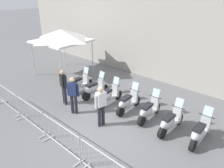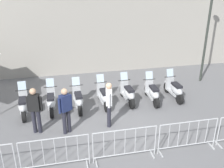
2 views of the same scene
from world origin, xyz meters
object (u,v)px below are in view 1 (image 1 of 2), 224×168
at_px(barrier_segment_0, 8,99).
at_px(officer_near_row_end, 73,93).
at_px(motorcycle_5, 170,122).
at_px(motorcycle_0, 79,84).
at_px(motorcycle_3, 128,102).
at_px(barrier_segment_1, 31,116).
at_px(motorcycle_1, 94,89).
at_px(motorcycle_2, 109,96).
at_px(barrier_segment_2, 61,138).
at_px(officer_mid_plaza, 101,104).
at_px(motorcycle_4, 149,110).
at_px(motorcycle_6, 200,132).
at_px(officer_by_barriers, 64,85).
at_px(canopy_tent, 61,36).

distance_m(barrier_segment_0, officer_near_row_end, 3.11).
bearing_deg(motorcycle_5, motorcycle_0, 173.94).
xyz_separation_m(motorcycle_3, barrier_segment_1, (-2.43, -3.33, 0.07)).
height_order(motorcycle_3, officer_near_row_end, officer_near_row_end).
distance_m(motorcycle_1, motorcycle_2, 1.09).
bearing_deg(barrier_segment_2, barrier_segment_1, 173.97).
bearing_deg(officer_mid_plaza, barrier_segment_0, -160.07).
relative_size(motorcycle_2, motorcycle_4, 1.00).
bearing_deg(motorcycle_0, barrier_segment_2, -52.66).
relative_size(motorcycle_6, barrier_segment_2, 0.88).
xyz_separation_m(motorcycle_1, officer_by_barriers, (-0.66, -1.41, 0.53)).
height_order(officer_near_row_end, officer_by_barriers, same).
bearing_deg(canopy_tent, officer_near_row_end, -37.13).
bearing_deg(officer_near_row_end, motorcycle_0, 128.70).
bearing_deg(officer_by_barriers, barrier_segment_2, -43.63).
bearing_deg(officer_mid_plaza, motorcycle_1, 137.07).
height_order(motorcycle_0, motorcycle_5, same).
xyz_separation_m(motorcycle_4, officer_near_row_end, (-2.91, -1.48, 0.53)).
bearing_deg(officer_near_row_end, motorcycle_6, 13.47).
xyz_separation_m(motorcycle_5, officer_mid_plaza, (-2.40, -1.24, 0.53)).
height_order(motorcycle_4, officer_mid_plaza, officer_mid_plaza).
bearing_deg(officer_by_barriers, barrier_segment_0, -130.95).
xyz_separation_m(motorcycle_2, canopy_tent, (-4.86, 1.56, 2.06)).
height_order(barrier_segment_1, officer_by_barriers, officer_by_barriers).
bearing_deg(barrier_segment_2, officer_by_barriers, 136.37).
bearing_deg(officer_near_row_end, motorcycle_3, 40.59).
relative_size(motorcycle_2, barrier_segment_2, 0.88).
height_order(motorcycle_0, motorcycle_1, same).
relative_size(motorcycle_0, barrier_segment_2, 0.88).
xyz_separation_m(motorcycle_2, motorcycle_4, (2.18, -0.09, 0.00)).
distance_m(motorcycle_1, canopy_tent, 4.53).
bearing_deg(barrier_segment_2, officer_near_row_end, 126.07).
height_order(motorcycle_0, officer_mid_plaza, officer_mid_plaza).
height_order(motorcycle_1, motorcycle_3, same).
height_order(barrier_segment_1, barrier_segment_2, same).
bearing_deg(motorcycle_6, barrier_segment_0, -160.31).
bearing_deg(barrier_segment_0, barrier_segment_2, -6.03).
height_order(motorcycle_6, barrier_segment_2, motorcycle_6).
bearing_deg(officer_mid_plaza, barrier_segment_1, -141.17).
bearing_deg(motorcycle_1, officer_by_barriers, -114.95).
relative_size(motorcycle_1, motorcycle_5, 1.00).
distance_m(motorcycle_2, motorcycle_3, 1.10).
height_order(motorcycle_3, motorcycle_4, same).
height_order(motorcycle_5, barrier_segment_1, motorcycle_5).
bearing_deg(barrier_segment_2, officer_mid_plaza, 86.48).
relative_size(motorcycle_4, canopy_tent, 0.58).
height_order(motorcycle_1, officer_near_row_end, officer_near_row_end).
bearing_deg(barrier_segment_1, barrier_segment_2, -6.03).
distance_m(barrier_segment_1, officer_near_row_end, 1.92).
bearing_deg(motorcycle_4, officer_near_row_end, -153.07).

